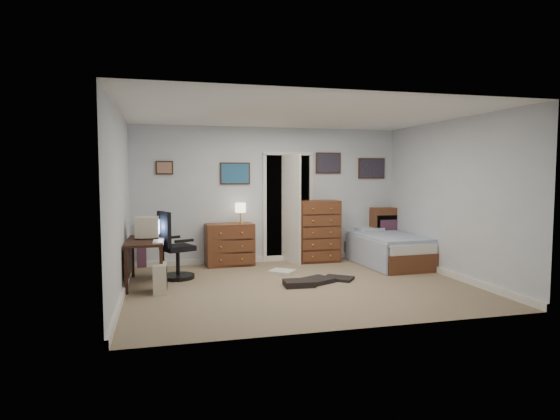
% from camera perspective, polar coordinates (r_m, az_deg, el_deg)
% --- Properties ---
extents(floor, '(5.00, 4.00, 0.02)m').
position_cam_1_polar(floor, '(6.99, 2.47, -9.26)').
color(floor, '#86775C').
rests_on(floor, ground).
extents(computer_desk, '(0.57, 1.18, 0.67)m').
position_cam_1_polar(computer_desk, '(7.25, -16.68, -4.70)').
color(computer_desk, '#321810').
rests_on(computer_desk, floor).
extents(crt_monitor, '(0.36, 0.33, 0.32)m').
position_cam_1_polar(crt_monitor, '(7.35, -15.89, -2.03)').
color(crt_monitor, beige).
rests_on(crt_monitor, computer_desk).
extents(keyboard, '(0.14, 0.36, 0.02)m').
position_cam_1_polar(keyboard, '(6.87, -14.66, -3.75)').
color(keyboard, beige).
rests_on(keyboard, computer_desk).
extents(pc_tower, '(0.19, 0.38, 0.40)m').
position_cam_1_polar(pc_tower, '(6.76, -14.41, -8.03)').
color(pc_tower, beige).
rests_on(pc_tower, floor).
extents(office_chair, '(0.68, 0.68, 1.07)m').
position_cam_1_polar(office_chair, '(7.50, -12.79, -5.13)').
color(office_chair, black).
rests_on(office_chair, floor).
extents(media_stack, '(0.17, 0.17, 0.79)m').
position_cam_1_polar(media_stack, '(8.62, -16.55, -4.07)').
color(media_stack, maroon).
rests_on(media_stack, floor).
extents(low_dresser, '(0.87, 0.48, 0.75)m').
position_cam_1_polar(low_dresser, '(8.45, -6.16, -4.21)').
color(low_dresser, brown).
rests_on(low_dresser, floor).
extents(table_lamp, '(0.20, 0.20, 0.37)m').
position_cam_1_polar(table_lamp, '(8.41, -4.85, 0.20)').
color(table_lamp, gold).
rests_on(table_lamp, low_dresser).
extents(doorway, '(0.96, 1.12, 2.05)m').
position_cam_1_polar(doorway, '(9.09, 0.47, 0.39)').
color(doorway, black).
rests_on(doorway, floor).
extents(tall_dresser, '(0.79, 0.47, 1.15)m').
position_cam_1_polar(tall_dresser, '(8.78, 4.59, -2.57)').
color(tall_dresser, brown).
rests_on(tall_dresser, floor).
extents(headboard_bookcase, '(1.09, 0.29, 0.98)m').
position_cam_1_polar(headboard_bookcase, '(9.57, 14.12, -2.44)').
color(headboard_bookcase, brown).
rests_on(headboard_bookcase, floor).
extents(bed, '(1.06, 1.86, 0.60)m').
position_cam_1_polar(bed, '(8.74, 12.80, -4.64)').
color(bed, brown).
rests_on(bed, floor).
extents(wall_posters, '(4.38, 0.04, 0.60)m').
position_cam_1_polar(wall_posters, '(8.85, 2.35, 5.10)').
color(wall_posters, '#331E11').
rests_on(wall_posters, floor).
extents(floor_clutter, '(1.26, 1.33, 0.09)m').
position_cam_1_polar(floor_clutter, '(7.24, 3.40, -8.43)').
color(floor_clutter, black).
rests_on(floor_clutter, floor).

